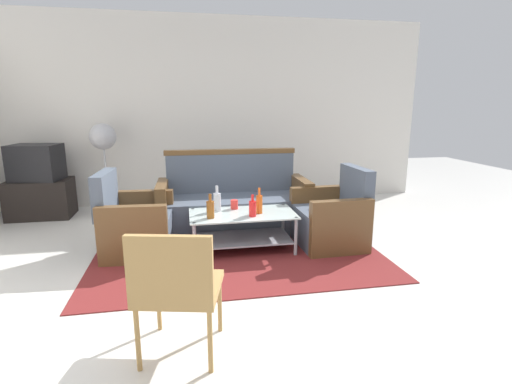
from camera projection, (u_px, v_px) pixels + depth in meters
name	position (u px, v px, depth m)	size (l,w,h in m)	color
ground_plane	(253.00, 285.00, 3.31)	(14.00, 14.00, 0.00)	silver
wall_back	(218.00, 112.00, 5.93)	(6.52, 0.12, 2.80)	silver
rug	(237.00, 249.00, 4.11)	(2.92, 2.16, 0.01)	maroon
couch	(234.00, 205.00, 4.71)	(1.81, 0.76, 0.96)	#4C5666
armchair_left	(135.00, 226.00, 3.99)	(0.74, 0.80, 0.85)	#4C5666
armchair_right	(331.00, 219.00, 4.21)	(0.72, 0.78, 0.85)	#4C5666
coffee_table	(243.00, 226.00, 4.05)	(1.10, 0.60, 0.40)	silver
bottle_brown	(210.00, 209.00, 3.82)	(0.08, 0.08, 0.25)	brown
bottle_orange	(259.00, 204.00, 3.99)	(0.07, 0.07, 0.27)	#D85919
bottle_clear	(217.00, 202.00, 4.07)	(0.08, 0.08, 0.28)	silver
bottle_red	(253.00, 208.00, 3.88)	(0.07, 0.07, 0.23)	red
cup	(234.00, 204.00, 4.16)	(0.08, 0.08, 0.10)	red
tv_stand	(41.00, 199.00, 5.25)	(0.80, 0.50, 0.52)	black
television	(36.00, 162.00, 5.14)	(0.66, 0.53, 0.48)	black
pedestal_fan	(103.00, 142.00, 5.28)	(0.36, 0.36, 1.27)	#2D2D33
wicker_chair	(176.00, 284.00, 2.25)	(0.57, 0.57, 0.84)	#AD844C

